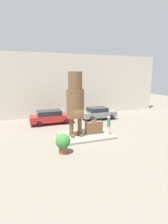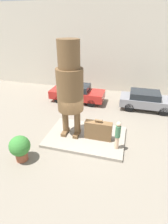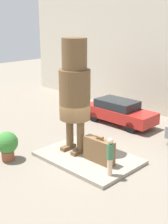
{
  "view_description": "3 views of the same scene",
  "coord_description": "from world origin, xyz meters",
  "px_view_note": "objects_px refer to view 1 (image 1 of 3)",
  "views": [
    {
      "loc": [
        -5.19,
        -13.53,
        5.26
      ],
      "look_at": [
        -0.07,
        0.18,
        2.12
      ],
      "focal_mm": 28.0,
      "sensor_mm": 36.0,
      "label": 1
    },
    {
      "loc": [
        2.14,
        -8.3,
        6.28
      ],
      "look_at": [
        -0.17,
        0.19,
        1.63
      ],
      "focal_mm": 28.0,
      "sensor_mm": 36.0,
      "label": 2
    },
    {
      "loc": [
        9.13,
        -9.6,
        6.43
      ],
      "look_at": [
        -0.29,
        0.02,
        2.25
      ],
      "focal_mm": 50.0,
      "sensor_mm": 36.0,
      "label": 3
    }
  ],
  "objects_px": {
    "tourist": "(109,124)",
    "planter_pot": "(63,142)",
    "statue_figure": "(75,99)",
    "giant_suitcase": "(94,128)",
    "parked_car_grey": "(98,113)",
    "parked_car_red": "(51,117)"
  },
  "relations": [
    {
      "from": "statue_figure",
      "to": "parked_car_red",
      "type": "xyz_separation_m",
      "value": [
        -1.23,
        4.95,
        -2.5
      ]
    },
    {
      "from": "statue_figure",
      "to": "tourist",
      "type": "distance_m",
      "value": 3.63
    },
    {
      "from": "tourist",
      "to": "giant_suitcase",
      "type": "bearing_deg",
      "value": 151.78
    },
    {
      "from": "giant_suitcase",
      "to": "tourist",
      "type": "distance_m",
      "value": 1.32
    },
    {
      "from": "statue_figure",
      "to": "giant_suitcase",
      "type": "relative_size",
      "value": 3.46
    },
    {
      "from": "parked_car_grey",
      "to": "giant_suitcase",
      "type": "bearing_deg",
      "value": -119.0
    },
    {
      "from": "statue_figure",
      "to": "parked_car_red",
      "type": "height_order",
      "value": "statue_figure"
    },
    {
      "from": "tourist",
      "to": "parked_car_red",
      "type": "xyz_separation_m",
      "value": [
        -4.0,
        5.67,
        -0.27
      ]
    },
    {
      "from": "statue_figure",
      "to": "planter_pot",
      "type": "xyz_separation_m",
      "value": [
        -1.75,
        -2.66,
        -2.51
      ]
    },
    {
      "from": "giant_suitcase",
      "to": "tourist",
      "type": "xyz_separation_m",
      "value": [
        1.12,
        -0.6,
        0.35
      ]
    },
    {
      "from": "statue_figure",
      "to": "planter_pot",
      "type": "distance_m",
      "value": 4.05
    },
    {
      "from": "giant_suitcase",
      "to": "parked_car_grey",
      "type": "xyz_separation_m",
      "value": [
        2.79,
        5.04,
        0.07
      ]
    },
    {
      "from": "parked_car_red",
      "to": "parked_car_grey",
      "type": "xyz_separation_m",
      "value": [
        5.67,
        -0.03,
        -0.01
      ]
    },
    {
      "from": "giant_suitcase",
      "to": "planter_pot",
      "type": "xyz_separation_m",
      "value": [
        -3.39,
        -2.54,
        0.07
      ]
    },
    {
      "from": "tourist",
      "to": "planter_pot",
      "type": "relative_size",
      "value": 1.19
    },
    {
      "from": "giant_suitcase",
      "to": "planter_pot",
      "type": "height_order",
      "value": "giant_suitcase"
    },
    {
      "from": "giant_suitcase",
      "to": "parked_car_grey",
      "type": "relative_size",
      "value": 0.38
    },
    {
      "from": "parked_car_red",
      "to": "planter_pot",
      "type": "bearing_deg",
      "value": -93.85
    },
    {
      "from": "planter_pot",
      "to": "giant_suitcase",
      "type": "bearing_deg",
      "value": 36.88
    },
    {
      "from": "statue_figure",
      "to": "giant_suitcase",
      "type": "height_order",
      "value": "statue_figure"
    },
    {
      "from": "parked_car_red",
      "to": "planter_pot",
      "type": "relative_size",
      "value": 3.33
    },
    {
      "from": "tourist",
      "to": "statue_figure",
      "type": "bearing_deg",
      "value": 165.48
    }
  ]
}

